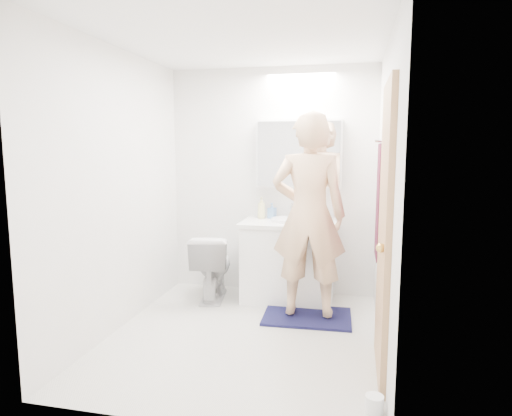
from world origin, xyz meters
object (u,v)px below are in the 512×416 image
(soap_bottle_a, at_px, (261,208))
(soap_bottle_b, at_px, (272,211))
(person, at_px, (309,215))
(vanity_cabinet, at_px, (288,263))
(toilet, at_px, (212,266))
(toilet_paper_roll, at_px, (374,404))
(medicine_cabinet, at_px, (299,154))
(toothbrush_cup, at_px, (315,216))

(soap_bottle_a, relative_size, soap_bottle_b, 1.38)
(person, height_order, soap_bottle_b, person)
(vanity_cabinet, height_order, person, person)
(toilet, height_order, toilet_paper_roll, toilet)
(soap_bottle_a, height_order, toilet_paper_roll, soap_bottle_a)
(medicine_cabinet, height_order, toilet, medicine_cabinet)
(soap_bottle_b, bearing_deg, vanity_cabinet, -41.36)
(medicine_cabinet, bearing_deg, soap_bottle_b, -173.80)
(medicine_cabinet, relative_size, soap_bottle_b, 5.36)
(vanity_cabinet, height_order, toothbrush_cup, toothbrush_cup)
(toilet_paper_roll, bearing_deg, vanity_cabinet, 113.42)
(vanity_cabinet, height_order, toilet_paper_roll, vanity_cabinet)
(vanity_cabinet, xyz_separation_m, medicine_cabinet, (0.07, 0.21, 1.11))
(medicine_cabinet, bearing_deg, toothbrush_cup, -15.37)
(toilet, distance_m, toothbrush_cup, 1.19)
(toilet, distance_m, soap_bottle_a, 0.80)
(soap_bottle_a, bearing_deg, toothbrush_cup, 1.01)
(soap_bottle_b, height_order, toilet_paper_roll, soap_bottle_b)
(medicine_cabinet, xyz_separation_m, toilet, (-0.85, -0.33, -1.16))
(vanity_cabinet, distance_m, soap_bottle_b, 0.58)
(medicine_cabinet, distance_m, toothbrush_cup, 0.66)
(vanity_cabinet, relative_size, toilet, 1.31)
(toothbrush_cup, bearing_deg, soap_bottle_a, -178.99)
(medicine_cabinet, xyz_separation_m, person, (0.18, -0.66, -0.54))
(soap_bottle_a, xyz_separation_m, toothbrush_cup, (0.57, 0.01, -0.07))
(vanity_cabinet, distance_m, toilet_paper_roll, 2.03)
(soap_bottle_a, bearing_deg, vanity_cabinet, -25.67)
(person, relative_size, soap_bottle_b, 11.13)
(soap_bottle_a, xyz_separation_m, soap_bottle_b, (0.11, 0.03, -0.03))
(soap_bottle_a, relative_size, toothbrush_cup, 2.34)
(medicine_cabinet, xyz_separation_m, soap_bottle_b, (-0.28, -0.03, -0.60))
(toothbrush_cup, relative_size, toilet_paper_roll, 0.88)
(person, height_order, soap_bottle_a, person)
(toilet, height_order, toothbrush_cup, toothbrush_cup)
(soap_bottle_b, bearing_deg, toilet_paper_roll, -63.63)
(soap_bottle_a, distance_m, soap_bottle_b, 0.12)
(person, bearing_deg, toilet, -20.38)
(medicine_cabinet, distance_m, soap_bottle_b, 0.66)
(toilet, bearing_deg, soap_bottle_a, -159.33)
(medicine_cabinet, bearing_deg, toilet_paper_roll, -70.52)
(person, relative_size, soap_bottle_a, 8.08)
(toothbrush_cup, bearing_deg, soap_bottle_b, 177.50)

